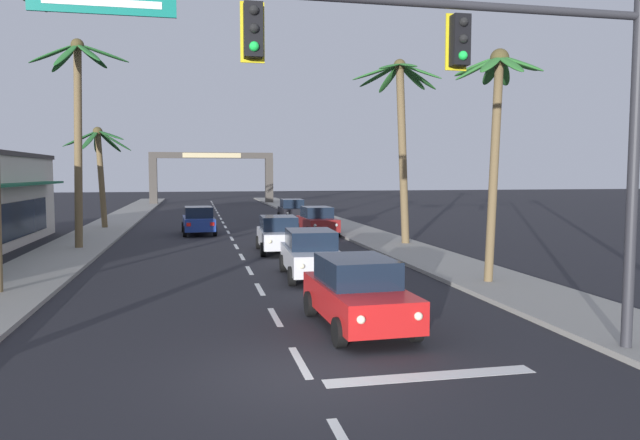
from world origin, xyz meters
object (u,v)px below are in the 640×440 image
Objects in this scene: sedan_lead_at_stop_bar at (358,292)px; palm_left_third at (78,106)px; palm_right_second at (497,107)px; traffic_signal_mast at (467,81)px; sedan_third_in_queue at (311,253)px; sedan_fifth_in_queue at (279,234)px; palm_left_farthest at (99,156)px; palm_right_third at (401,116)px; town_gateway_arch at (212,170)px; sedan_parked_nearest_kerb at (292,210)px; sedan_parked_mid_kerb at (317,221)px; sedan_oncoming_far at (199,220)px.

sedan_lead_at_stop_bar is 19.80m from palm_left_third.
sedan_lead_at_stop_bar is 8.78m from palm_right_second.
sedan_third_in_queue is at bearing 95.64° from traffic_signal_mast.
traffic_signal_mast is 22.26m from palm_left_third.
palm_right_second reaches higher than sedan_fifth_in_queue.
palm_right_third reaches higher than palm_left_farthest.
town_gateway_arch reaches higher than sedan_fifth_in_queue.
sedan_parked_nearest_kerb is at bearing 94.86° from palm_right_second.
town_gateway_arch is at bearing 100.64° from palm_right_third.
sedan_lead_at_stop_bar is 0.31× the size of town_gateway_arch.
palm_left_third is at bearing -159.53° from sedan_parked_mid_kerb.
sedan_third_in_queue is at bearing -102.45° from sedan_parked_mid_kerb.
sedan_oncoming_far is at bearing 103.51° from sedan_third_in_queue.
sedan_parked_nearest_kerb is 0.45× the size of palm_left_third.
sedan_parked_mid_kerb is (3.35, 21.18, 0.00)m from sedan_lead_at_stop_bar.
traffic_signal_mast is 2.56× the size of sedan_lead_at_stop_bar.
palm_right_third is (5.16, 18.11, 1.17)m from traffic_signal_mast.
palm_left_third reaches higher than palm_right_third.
traffic_signal_mast is 2.57× the size of sedan_parked_nearest_kerb.
sedan_parked_mid_kerb is at bearing 65.41° from sedan_fifth_in_queue.
sedan_oncoming_far is 35.78m from town_gateway_arch.
sedan_parked_nearest_kerb and sedan_parked_mid_kerb have the same top height.
sedan_lead_at_stop_bar is 6.95m from sedan_third_in_queue.
sedan_parked_nearest_kerb is 20.60m from palm_left_third.
palm_left_third reaches higher than sedan_parked_mid_kerb.
palm_right_second is at bearing -55.72° from palm_left_farthest.
traffic_signal_mast reaches higher than sedan_lead_at_stop_bar.
town_gateway_arch reaches higher than sedan_parked_nearest_kerb.
sedan_parked_mid_kerb is at bearing -90.87° from sedan_parked_nearest_kerb.
sedan_parked_mid_kerb is 15.12m from palm_left_farthest.
palm_left_third reaches higher than sedan_oncoming_far.
sedan_third_in_queue is at bearing -63.68° from palm_left_farthest.
sedan_parked_mid_kerb is at bearing 84.96° from traffic_signal_mast.
traffic_signal_mast is 2.57× the size of sedan_fifth_in_queue.
sedan_fifth_in_queue is 8.61m from palm_right_third.
sedan_parked_nearest_kerb is at bearing 89.13° from sedan_parked_mid_kerb.
palm_right_third is at bearing 52.49° from sedan_third_in_queue.
palm_left_third is 19.36m from palm_right_second.
sedan_parked_mid_kerb is at bearing 98.36° from palm_right_second.
palm_right_third is at bearing 9.60° from sedan_fifth_in_queue.
palm_right_third is at bearing -37.30° from palm_left_farthest.
palm_left_farthest is at bearing 126.35° from sedan_fifth_in_queue.
traffic_signal_mast is 1.50× the size of palm_right_second.
palm_right_third is (3.01, -6.21, 5.72)m from sedan_parked_mid_kerb.
sedan_parked_nearest_kerb is 0.48× the size of palm_right_third.
sedan_fifth_in_queue is 0.45× the size of palm_left_third.
palm_left_farthest is at bearing 144.70° from sedan_oncoming_far.
sedan_fifth_in_queue is at bearing 91.59° from sedan_third_in_queue.
sedan_lead_at_stop_bar is 29.34m from palm_left_farthest.
sedan_parked_mid_kerb is (6.98, -1.74, 0.00)m from sedan_oncoming_far.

